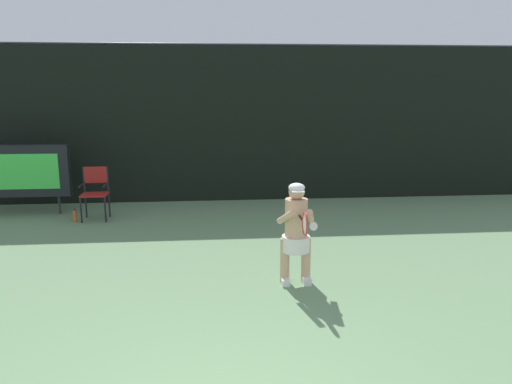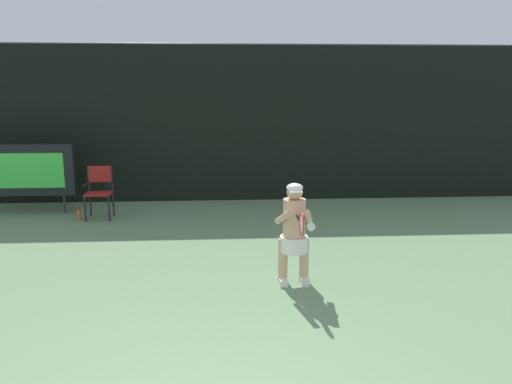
% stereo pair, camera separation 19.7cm
% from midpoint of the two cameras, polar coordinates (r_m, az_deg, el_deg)
% --- Properties ---
extents(backdrop_screen, '(18.00, 0.12, 3.66)m').
position_cam_midpoint_polar(backdrop_screen, '(11.69, -5.57, 7.74)').
color(backdrop_screen, black).
rests_on(backdrop_screen, ground).
extents(scoreboard, '(2.20, 0.21, 1.50)m').
position_cam_midpoint_polar(scoreboard, '(11.59, -26.45, 2.17)').
color(scoreboard, black).
rests_on(scoreboard, ground).
extents(umpire_chair, '(0.52, 0.44, 1.08)m').
position_cam_midpoint_polar(umpire_chair, '(10.66, -18.64, 0.24)').
color(umpire_chair, black).
rests_on(umpire_chair, ground).
extents(water_bottle, '(0.07, 0.07, 0.27)m').
position_cam_midpoint_polar(water_bottle, '(10.70, -20.74, -2.60)').
color(water_bottle, '#D75F22').
rests_on(water_bottle, ground).
extents(tennis_player, '(0.54, 0.61, 1.42)m').
position_cam_midpoint_polar(tennis_player, '(6.82, 3.86, -4.43)').
color(tennis_player, white).
rests_on(tennis_player, ground).
extents(tennis_racket, '(0.03, 0.60, 0.31)m').
position_cam_midpoint_polar(tennis_racket, '(6.27, 4.78, -3.64)').
color(tennis_racket, black).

